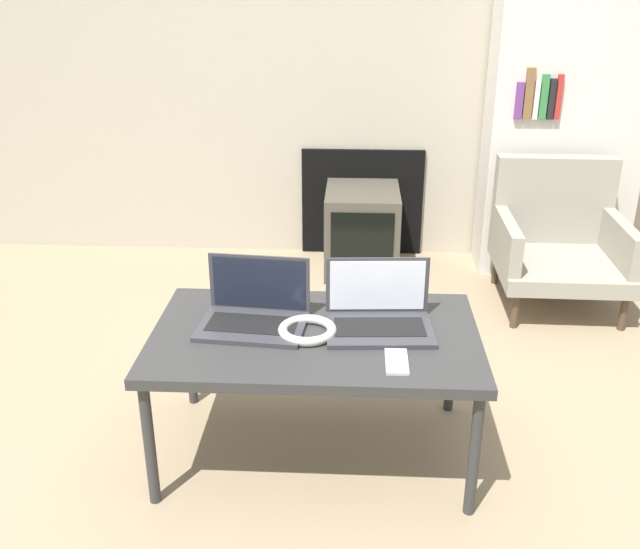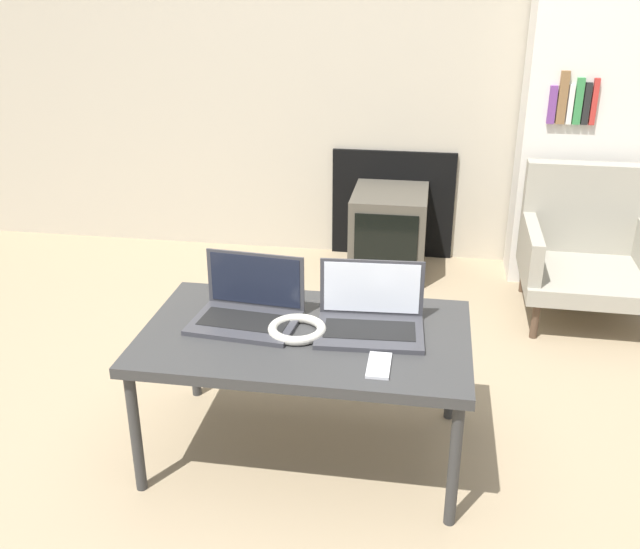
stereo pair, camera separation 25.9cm
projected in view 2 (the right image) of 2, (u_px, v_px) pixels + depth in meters
The scene contains 10 objects.
ground_plane at pixel (296, 485), 2.36m from camera, with size 14.00×14.00×0.00m, color #998466.
wall_back at pixel (371, 27), 3.83m from camera, with size 7.00×0.08×2.60m.
table at pixel (306, 342), 2.36m from camera, with size 1.08×0.65×0.47m.
laptop_left at pixel (248, 308), 2.41m from camera, with size 0.37×0.28×0.21m.
laptop_right at pixel (370, 317), 2.35m from camera, with size 0.36×0.27×0.21m.
headphones at pixel (297, 329), 2.33m from camera, with size 0.19×0.19×0.03m.
phone at pixel (379, 365), 2.14m from camera, with size 0.07×0.15×0.01m.
tv at pixel (389, 232), 3.96m from camera, with size 0.40×0.50×0.46m.
armchair at pixel (586, 245), 3.47m from camera, with size 0.62×0.63×0.70m.
bookshelf at pixel (600, 134), 3.67m from camera, with size 0.80×0.32×1.58m.
Camera 2 is at (0.38, -1.86, 1.57)m, focal length 40.00 mm.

